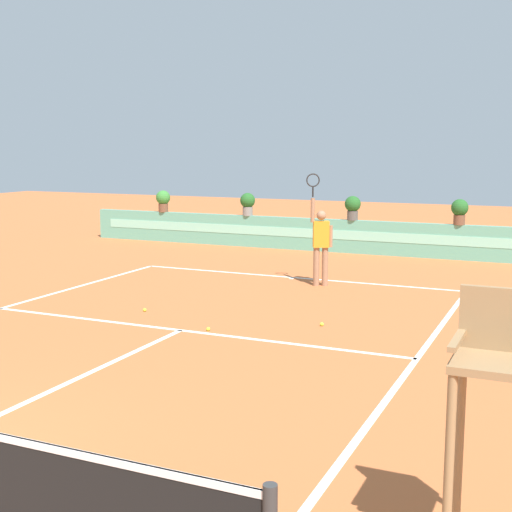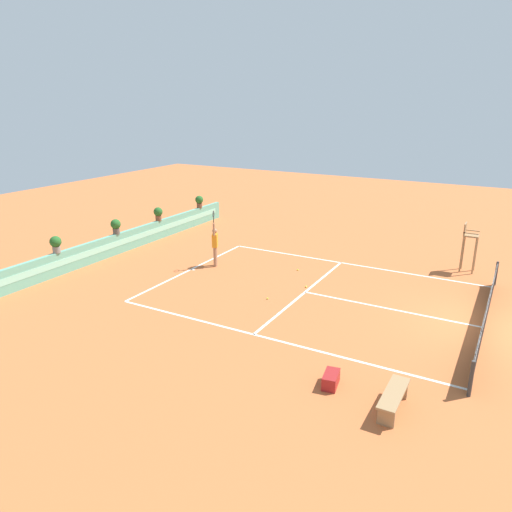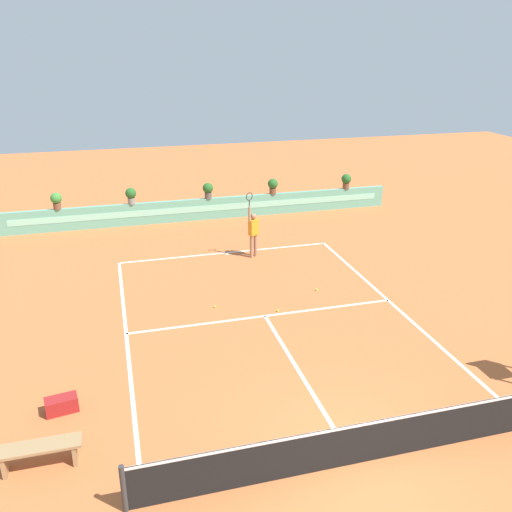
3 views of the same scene
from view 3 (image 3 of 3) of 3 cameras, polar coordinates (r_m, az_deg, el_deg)
ground_plane at (r=16.19m, az=1.35°, el=-6.95°), size 60.00×60.00×0.00m
court_lines at (r=16.80m, az=0.65°, el=-5.81°), size 8.32×11.94×0.01m
net at (r=11.27m, az=10.55°, el=-18.67°), size 8.92×0.10×1.00m
back_wall_barrier at (r=25.41m, az=-5.33°, el=4.94°), size 18.00×0.21×1.00m
bench_courtside at (r=11.89m, az=-21.78°, el=-18.45°), size 1.60×0.44×0.51m
gear_bag at (r=13.30m, az=-19.71°, el=-14.47°), size 0.75×0.47×0.36m
tennis_player at (r=20.60m, az=-0.28°, el=2.64°), size 0.57×0.35×2.58m
tennis_ball_near_baseline at (r=16.77m, az=2.31°, el=-5.76°), size 0.07×0.07×0.07m
tennis_ball_mid_court at (r=17.06m, az=-4.33°, el=-5.31°), size 0.07×0.07×0.07m
tennis_ball_by_sideline at (r=18.25m, az=6.36°, el=-3.52°), size 0.07×0.07×0.07m
potted_plant_far_right at (r=27.21m, az=9.44°, el=7.84°), size 0.48×0.48×0.72m
potted_plant_right at (r=25.90m, az=1.77°, el=7.43°), size 0.48×0.48×0.72m
potted_plant_centre at (r=25.19m, az=-5.06°, el=6.95°), size 0.48×0.48×0.72m
potted_plant_far_left at (r=24.94m, az=-20.22°, el=5.55°), size 0.48×0.48×0.72m
potted_plant_left at (r=24.84m, az=-12.99°, el=6.28°), size 0.48×0.48×0.72m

